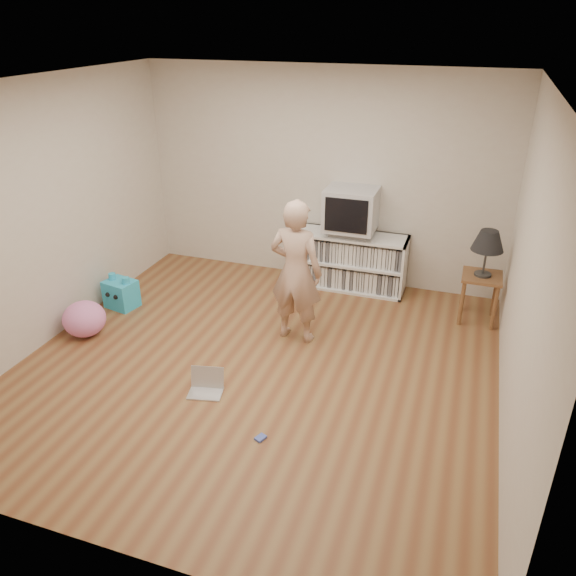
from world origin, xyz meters
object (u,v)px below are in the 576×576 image
Objects in this scene: side_table at (481,286)px; plush_blue at (121,293)px; person at (296,272)px; laptop at (206,385)px; table_lamp at (488,242)px; media_unit at (349,260)px; crt_tv at (351,209)px; dvd_deck at (350,232)px; plush_pink at (84,319)px.

plush_blue is (-3.94, -1.01, -0.25)m from side_table.
plush_blue is at bearing 4.44° from person.
person reaches higher than laptop.
person reaches higher than table_lamp.
crt_tv is at bearing -90.00° from media_unit.
plush_blue is (-2.14, -0.00, -0.59)m from person.
table_lamp is at bearing 0.00° from side_table.
dvd_deck is 1.64m from side_table.
side_table is (1.56, -0.37, -0.32)m from dvd_deck.
media_unit is 1.61m from side_table.
dvd_deck is at bearing 61.78° from laptop.
plush_pink is at bearing 151.14° from laptop.
person is at bearing 17.53° from plush_pink.
side_table is at bearing 23.09° from plush_pink.
table_lamp reaches higher than media_unit.
media_unit is at bearing -95.41° from person.
person is 3.81× the size of plush_blue.
side_table is at bearing 0.00° from table_lamp.
plush_pink is at bearing -139.24° from dvd_deck.
person is at bearing -150.87° from side_table.
dvd_deck is 2.72m from laptop.
plush_blue is at bearing -149.95° from dvd_deck.
plush_blue is (-1.66, 1.16, 0.11)m from laptop.
media_unit reaches higher than plush_blue.
person is (-0.24, -1.39, 0.41)m from media_unit.
crt_tv is 3.25m from plush_pink.
plush_pink is at bearing 21.92° from person.
media_unit is 3.15m from plush_pink.
dvd_deck is at bearing -95.52° from person.
side_table is 0.53m from table_lamp.
side_table is 4.29m from plush_pink.
table_lamp reaches higher than dvd_deck.
plush_blue is at bearing -165.68° from side_table.
media_unit is 2.76m from plush_blue.
plush_blue reaches higher than plush_pink.
plush_blue reaches higher than laptop.
dvd_deck reaches higher than side_table.
side_table is 3.16m from laptop.
plush_blue is at bearing 90.02° from plush_pink.
laptop is (-2.28, -2.17, -0.36)m from side_table.
side_table is 1.38× the size of plush_blue.
dvd_deck is 3.19m from plush_pink.
dvd_deck reaches higher than plush_pink.
table_lamp is 4.35m from plush_pink.
laptop is (-0.47, -1.16, -0.70)m from person.
dvd_deck is at bearing 166.67° from table_lamp.
laptop is 2.03m from plush_blue.
plush_pink is (-3.94, -1.68, -0.75)m from table_lamp.
laptop is at bearing -23.17° from plush_blue.
person is (-1.80, -1.00, -0.18)m from table_lamp.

